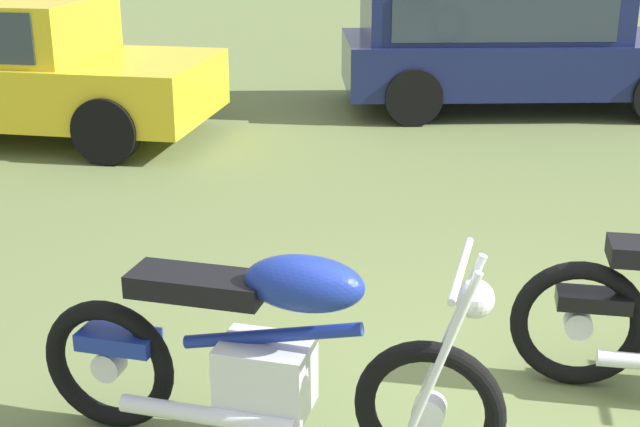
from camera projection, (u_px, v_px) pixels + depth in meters
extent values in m
torus|color=black|center=(429.00, 410.00, 3.70)|extent=(0.61, 0.38, 0.65)
torus|color=black|center=(109.00, 365.00, 4.07)|extent=(0.61, 0.38, 0.65)
cylinder|color=silver|center=(429.00, 410.00, 3.70)|extent=(0.17, 0.15, 0.14)
cylinder|color=silver|center=(109.00, 365.00, 4.07)|extent=(0.17, 0.15, 0.14)
cylinder|color=silver|center=(450.00, 333.00, 3.66)|extent=(0.25, 0.16, 0.73)
cylinder|color=silver|center=(444.00, 353.00, 3.50)|extent=(0.25, 0.16, 0.73)
cube|color=silver|center=(266.00, 376.00, 3.86)|extent=(0.49, 0.45, 0.32)
cylinder|color=navy|center=(271.00, 336.00, 3.79)|extent=(0.75, 0.44, 0.23)
ellipsoid|color=navy|center=(304.00, 284.00, 3.66)|extent=(0.58, 0.47, 0.24)
cube|color=black|center=(198.00, 284.00, 3.80)|extent=(0.64, 0.50, 0.10)
cube|color=navy|center=(119.00, 339.00, 4.01)|extent=(0.40, 0.33, 0.08)
cylinder|color=silver|center=(461.00, 269.00, 3.46)|extent=(0.33, 0.58, 0.03)
sphere|color=silver|center=(475.00, 299.00, 3.48)|extent=(0.22, 0.22, 0.16)
cylinder|color=silver|center=(206.00, 415.00, 3.82)|extent=(0.74, 0.45, 0.08)
torus|color=black|center=(578.00, 324.00, 4.43)|extent=(0.66, 0.35, 0.68)
cylinder|color=silver|center=(578.00, 324.00, 4.43)|extent=(0.17, 0.15, 0.14)
cube|color=black|center=(593.00, 299.00, 4.37)|extent=(0.40, 0.31, 0.08)
cylinder|color=black|center=(168.00, 95.00, 9.83)|extent=(0.67, 0.46, 0.64)
cylinder|color=black|center=(107.00, 130.00, 8.28)|extent=(0.67, 0.46, 0.64)
cube|color=#161E4C|center=(520.00, 62.00, 10.47)|extent=(4.42, 2.55, 0.60)
cube|color=#161E4C|center=(490.00, 13.00, 10.27)|extent=(3.17, 2.13, 0.60)
cube|color=#2D3842|center=(490.00, 11.00, 10.26)|extent=(2.74, 2.08, 0.48)
cylinder|color=black|center=(608.00, 69.00, 11.37)|extent=(0.67, 0.34, 0.64)
cylinder|color=black|center=(396.00, 70.00, 11.29)|extent=(0.67, 0.34, 0.64)
cylinder|color=black|center=(413.00, 97.00, 9.73)|extent=(0.67, 0.34, 0.64)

